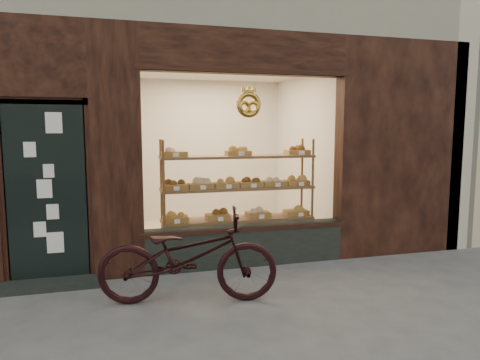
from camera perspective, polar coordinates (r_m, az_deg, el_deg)
name	(u,v)px	position (r m, az deg, el deg)	size (l,w,h in m)	color
ground	(264,344)	(3.95, 3.21, -20.97)	(90.00, 90.00, 0.00)	#4F4F4F
display_shelf	(238,198)	(6.14, -0.26, -2.44)	(2.20, 0.45, 1.70)	brown
bicycle	(188,257)	(4.63, -6.94, -10.12)	(0.66, 1.89, 0.99)	black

